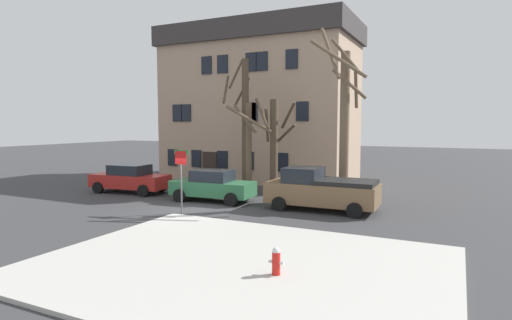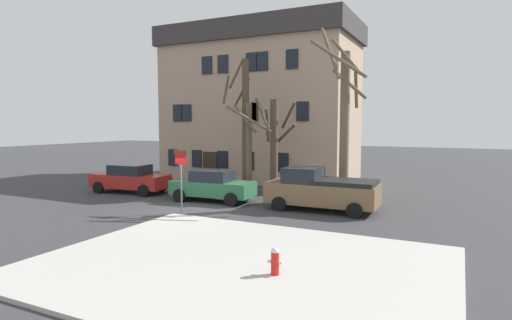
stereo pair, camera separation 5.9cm
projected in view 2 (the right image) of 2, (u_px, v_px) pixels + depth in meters
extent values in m
plane|color=#38383A|center=(188.00, 210.00, 19.65)|extent=(120.00, 120.00, 0.00)
cube|color=#B7B5AD|center=(240.00, 265.00, 11.84)|extent=(11.48, 8.86, 0.12)
cube|color=tan|center=(260.00, 113.00, 30.55)|extent=(13.38, 6.59, 9.60)
cube|color=#383333|center=(260.00, 37.00, 30.07)|extent=(13.88, 7.09, 1.40)
cube|color=#2D231E|center=(210.00, 167.00, 28.87)|extent=(1.10, 0.12, 2.10)
cube|color=black|center=(173.00, 157.00, 30.24)|extent=(0.80, 0.08, 1.20)
cube|color=black|center=(197.00, 158.00, 29.32)|extent=(0.80, 0.08, 1.20)
cube|color=black|center=(223.00, 160.00, 28.39)|extent=(0.80, 0.08, 1.20)
cube|color=black|center=(248.00, 161.00, 27.52)|extent=(0.80, 0.08, 1.20)
cube|color=black|center=(283.00, 162.00, 26.44)|extent=(0.80, 0.08, 1.20)
cube|color=black|center=(178.00, 113.00, 29.74)|extent=(0.80, 0.08, 1.20)
cube|color=black|center=(187.00, 113.00, 29.41)|extent=(0.80, 0.08, 1.20)
cube|color=black|center=(251.00, 112.00, 27.15)|extent=(0.80, 0.08, 1.20)
cube|color=black|center=(252.00, 112.00, 27.11)|extent=(0.80, 0.08, 1.20)
cube|color=black|center=(302.00, 111.00, 25.59)|extent=(0.80, 0.08, 1.20)
cube|color=black|center=(207.00, 65.00, 28.35)|extent=(0.80, 0.08, 1.20)
cube|color=black|center=(223.00, 64.00, 27.80)|extent=(0.80, 0.08, 1.20)
cube|color=black|center=(251.00, 62.00, 26.85)|extent=(0.80, 0.08, 1.20)
cube|color=black|center=(262.00, 61.00, 26.52)|extent=(0.80, 0.08, 1.20)
cube|color=black|center=(292.00, 59.00, 25.62)|extent=(0.80, 0.08, 1.20)
cylinder|color=#4C3D2D|center=(246.00, 127.00, 24.16)|extent=(0.40, 0.40, 7.73)
cylinder|color=#4C3D2D|center=(242.00, 92.00, 24.39)|extent=(0.75, 0.91, 1.70)
cylinder|color=#4C3D2D|center=(226.00, 89.00, 24.02)|extent=(1.05, 2.18, 1.78)
cylinder|color=#4C3D2D|center=(236.00, 73.00, 24.24)|extent=(0.33, 1.41, 1.85)
cylinder|color=brown|center=(248.00, 148.00, 24.27)|extent=(0.47, 0.47, 5.23)
cylinder|color=brown|center=(249.00, 119.00, 22.90)|extent=(2.28, 1.43, 1.54)
cylinder|color=brown|center=(245.00, 119.00, 23.53)|extent=(1.36, 0.47, 1.65)
cylinder|color=brown|center=(267.00, 125.00, 24.06)|extent=(1.00, 2.24, 2.05)
cylinder|color=#4C3D2D|center=(274.00, 148.00, 23.49)|extent=(0.44, 0.44, 5.40)
cylinder|color=#4C3D2D|center=(288.00, 115.00, 23.60)|extent=(1.40, 1.40, 1.52)
cylinder|color=#4C3D2D|center=(262.00, 113.00, 23.00)|extent=(1.36, 1.14, 1.73)
cylinder|color=#4C3D2D|center=(286.00, 133.00, 23.84)|extent=(1.55, 1.09, 1.11)
cylinder|color=brown|center=(344.00, 129.00, 20.47)|extent=(0.46, 0.46, 7.53)
cylinder|color=brown|center=(330.00, 53.00, 19.87)|extent=(1.42, 1.39, 2.66)
cylinder|color=brown|center=(346.00, 57.00, 19.52)|extent=(1.42, 0.58, 1.71)
cylinder|color=brown|center=(356.00, 88.00, 20.13)|extent=(0.32, 1.19, 1.94)
cylinder|color=brown|center=(338.00, 58.00, 19.03)|extent=(2.70, 0.20, 1.93)
cylinder|color=brown|center=(350.00, 84.00, 19.50)|extent=(1.55, 0.95, 1.43)
cube|color=#AD231E|center=(130.00, 181.00, 24.47)|extent=(4.78, 2.15, 0.76)
cube|color=#1E232B|center=(130.00, 169.00, 24.41)|extent=(2.26, 1.72, 0.58)
cylinder|color=black|center=(98.00, 188.00, 24.26)|extent=(0.70, 0.28, 0.68)
cylinder|color=black|center=(118.00, 183.00, 25.88)|extent=(0.70, 0.28, 0.68)
cylinder|color=black|center=(144.00, 191.00, 23.13)|extent=(0.70, 0.28, 0.68)
cylinder|color=black|center=(162.00, 186.00, 24.75)|extent=(0.70, 0.28, 0.68)
cube|color=#2D6B42|center=(213.00, 188.00, 21.77)|extent=(4.44, 2.01, 0.75)
cube|color=#1E232B|center=(213.00, 176.00, 21.71)|extent=(2.09, 1.64, 0.58)
cylinder|color=black|center=(180.00, 196.00, 21.57)|extent=(0.69, 0.27, 0.68)
cylinder|color=black|center=(197.00, 191.00, 23.15)|extent=(0.69, 0.27, 0.68)
cylinder|color=black|center=(231.00, 199.00, 20.45)|extent=(0.69, 0.27, 0.68)
cylinder|color=black|center=(245.00, 194.00, 22.03)|extent=(0.69, 0.27, 0.68)
cube|color=brown|center=(322.00, 193.00, 19.51)|extent=(5.16, 2.19, 0.97)
cube|color=#1E232B|center=(303.00, 174.00, 19.82)|extent=(1.67, 1.87, 0.70)
cube|color=black|center=(346.00, 182.00, 18.98)|extent=(2.70, 2.06, 0.20)
cylinder|color=black|center=(279.00, 204.00, 19.34)|extent=(0.68, 0.23, 0.68)
cylinder|color=black|center=(294.00, 197.00, 21.23)|extent=(0.68, 0.23, 0.68)
cylinder|color=black|center=(354.00, 210.00, 17.87)|extent=(0.68, 0.23, 0.68)
cylinder|color=black|center=(364.00, 202.00, 19.75)|extent=(0.68, 0.23, 0.68)
cylinder|color=red|center=(275.00, 263.00, 10.88)|extent=(0.22, 0.22, 0.60)
sphere|color=silver|center=(275.00, 251.00, 10.85)|extent=(0.21, 0.21, 0.21)
cylinder|color=silver|center=(270.00, 261.00, 10.95)|extent=(0.10, 0.09, 0.09)
cylinder|color=silver|center=(281.00, 263.00, 10.81)|extent=(0.10, 0.09, 0.09)
cylinder|color=slate|center=(181.00, 182.00, 18.82)|extent=(0.07, 0.07, 2.82)
cube|color=red|center=(181.00, 158.00, 18.71)|extent=(0.60, 0.03, 0.60)
cube|color=#1E8C38|center=(181.00, 152.00, 18.72)|extent=(0.76, 0.02, 0.18)
torus|color=black|center=(164.00, 184.00, 25.71)|extent=(0.68, 0.31, 0.71)
torus|color=black|center=(155.00, 182.00, 26.47)|extent=(0.68, 0.31, 0.71)
cylinder|color=#1E4C8C|center=(159.00, 179.00, 26.07)|extent=(0.94, 0.40, 0.19)
cylinder|color=#1E4C8C|center=(158.00, 175.00, 26.20)|extent=(0.10, 0.07, 0.45)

